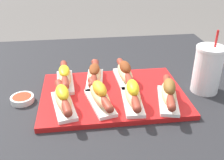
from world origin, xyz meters
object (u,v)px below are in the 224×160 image
at_px(hot_dog_2, 133,94).
at_px(sauce_bowl, 22,99).
at_px(hot_dog_3, 169,93).
at_px(hot_dog_0, 63,98).
at_px(drink_cup, 207,69).
at_px(hot_dog_1, 100,95).
at_px(hot_dog_4, 65,76).
at_px(hot_dog_5, 93,74).
at_px(serving_tray, 113,94).
at_px(hot_dog_6, 125,73).

xyz_separation_m(hot_dog_2, sauce_bowl, (-0.37, 0.08, -0.04)).
height_order(hot_dog_3, sauce_bowl, hot_dog_3).
bearing_deg(hot_dog_0, drink_cup, 8.14).
xyz_separation_m(hot_dog_1, hot_dog_2, (0.11, -0.01, 0.00)).
height_order(hot_dog_4, hot_dog_5, hot_dog_5).
xyz_separation_m(serving_tray, sauce_bowl, (-0.32, 0.01, 0.00)).
relative_size(serving_tray, hot_dog_3, 2.36).
bearing_deg(hot_dog_5, hot_dog_3, -35.78).
bearing_deg(hot_dog_2, sauce_bowl, 167.25).
distance_m(hot_dog_3, sauce_bowl, 0.51).
bearing_deg(hot_dog_4, hot_dog_5, -0.91).
xyz_separation_m(hot_dog_0, hot_dog_2, (0.23, -0.00, 0.00)).
height_order(hot_dog_1, hot_dog_5, hot_dog_1).
height_order(serving_tray, hot_dog_1, hot_dog_1).
bearing_deg(hot_dog_4, sauce_bowl, -151.24).
distance_m(hot_dog_0, hot_dog_3, 0.35).
distance_m(hot_dog_1, hot_dog_4, 0.20).
xyz_separation_m(hot_dog_2, hot_dog_5, (-0.12, 0.16, -0.00)).
bearing_deg(serving_tray, sauce_bowl, 178.67).
bearing_deg(hot_dog_2, hot_dog_0, 179.04).
height_order(hot_dog_1, hot_dog_2, same).
distance_m(hot_dog_2, sauce_bowl, 0.39).
bearing_deg(drink_cup, hot_dog_1, -170.05).
relative_size(hot_dog_2, hot_dog_4, 1.00).
relative_size(hot_dog_0, hot_dog_5, 0.99).
height_order(hot_dog_0, sauce_bowl, hot_dog_0).
distance_m(hot_dog_0, sauce_bowl, 0.17).
relative_size(hot_dog_2, drink_cup, 0.94).
height_order(hot_dog_2, hot_dog_6, hot_dog_2).
bearing_deg(drink_cup, hot_dog_2, -165.01).
height_order(serving_tray, drink_cup, drink_cup).
xyz_separation_m(hot_dog_4, hot_dog_5, (0.11, -0.00, 0.00)).
relative_size(hot_dog_5, hot_dog_6, 1.00).
bearing_deg(drink_cup, hot_dog_5, 168.16).
relative_size(hot_dog_6, sauce_bowl, 2.76).
bearing_deg(hot_dog_3, hot_dog_0, 177.93).
height_order(hot_dog_0, hot_dog_2, hot_dog_2).
bearing_deg(hot_dog_0, serving_tray, 23.19).
relative_size(serving_tray, hot_dog_4, 2.31).
bearing_deg(sauce_bowl, drink_cup, -0.58).
height_order(serving_tray, hot_dog_0, hot_dog_0).
height_order(hot_dog_3, hot_dog_4, hot_dog_3).
bearing_deg(hot_dog_5, hot_dog_6, -1.67).
bearing_deg(hot_dog_1, serving_tray, 52.81).
height_order(hot_dog_6, sauce_bowl, hot_dog_6).
distance_m(hot_dog_2, hot_dog_6, 0.16).
bearing_deg(hot_dog_4, hot_dog_2, -36.13).
bearing_deg(hot_dog_5, hot_dog_1, -86.21).
distance_m(hot_dog_2, drink_cup, 0.30).
bearing_deg(hot_dog_2, hot_dog_3, -4.15).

